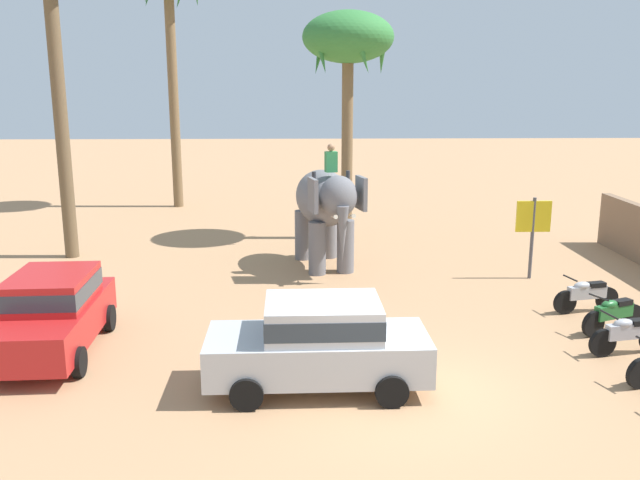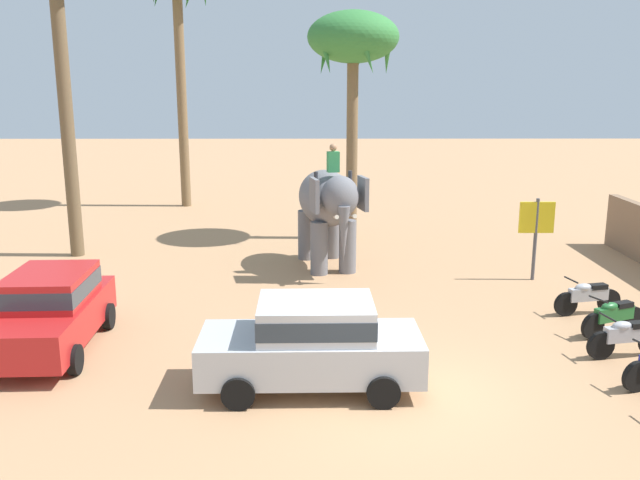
% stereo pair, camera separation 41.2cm
% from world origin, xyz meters
% --- Properties ---
extents(ground_plane, '(120.00, 120.00, 0.00)m').
position_xyz_m(ground_plane, '(0.00, 0.00, 0.00)').
color(ground_plane, tan).
extents(car_sedan_foreground, '(4.13, 1.93, 1.70)m').
position_xyz_m(car_sedan_foreground, '(-1.21, 0.39, 0.93)').
color(car_sedan_foreground, '#B7BABF').
rests_on(car_sedan_foreground, ground).
extents(car_parked_far_side, '(2.01, 4.17, 1.70)m').
position_xyz_m(car_parked_far_side, '(-6.77, 2.29, 0.93)').
color(car_parked_far_side, red).
rests_on(car_parked_far_side, ground).
extents(elephant_with_mahout, '(2.32, 4.01, 3.88)m').
position_xyz_m(elephant_with_mahout, '(-0.78, 8.92, 1.99)').
color(elephant_with_mahout, slate).
rests_on(elephant_with_mahout, ground).
extents(motorcycle_fourth_in_row, '(1.79, 0.59, 0.94)m').
position_xyz_m(motorcycle_fourth_in_row, '(5.32, 1.79, 0.46)').
color(motorcycle_fourth_in_row, black).
rests_on(motorcycle_fourth_in_row, ground).
extents(motorcycle_far_in_row, '(1.70, 0.85, 0.94)m').
position_xyz_m(motorcycle_far_in_row, '(5.58, 3.05, 0.46)').
color(motorcycle_far_in_row, black).
rests_on(motorcycle_far_in_row, ground).
extents(motorcycle_end_of_row, '(1.78, 0.63, 0.94)m').
position_xyz_m(motorcycle_end_of_row, '(5.57, 4.49, 0.46)').
color(motorcycle_end_of_row, black).
rests_on(motorcycle_end_of_row, ground).
extents(palm_tree_near_hut, '(3.20, 3.20, 8.07)m').
position_xyz_m(palm_tree_near_hut, '(0.15, 13.01, 6.94)').
color(palm_tree_near_hut, brown).
rests_on(palm_tree_near_hut, ground).
extents(signboard_yellow, '(1.00, 0.10, 2.40)m').
position_xyz_m(signboard_yellow, '(5.18, 7.53, 1.69)').
color(signboard_yellow, '#4C4C51').
rests_on(signboard_yellow, ground).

